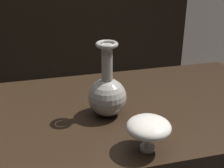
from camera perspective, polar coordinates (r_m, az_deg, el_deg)
back_display_shelf at (r=3.20m, az=-9.74°, el=9.31°), size 2.60×0.40×0.99m
vase_centerpiece at (r=0.98m, az=-0.91°, el=-1.81°), size 0.13×0.13×0.25m
vase_tall_behind at (r=0.82m, az=6.90°, el=-8.16°), size 0.12×0.12×0.10m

